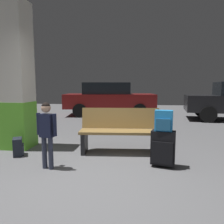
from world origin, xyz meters
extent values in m
cube|color=slate|center=(0.00, 4.00, -0.05)|extent=(18.00, 18.00, 0.10)
cube|color=#66C633|center=(-1.89, 1.63, 0.50)|extent=(0.57, 0.57, 1.00)
cube|color=silver|center=(-1.89, 1.63, 2.04)|extent=(0.56, 0.56, 2.09)
cube|color=#9E7A42|center=(0.35, 1.48, 0.44)|extent=(1.63, 0.58, 0.05)
cube|color=#9E7A42|center=(0.33, 1.73, 0.68)|extent=(1.60, 0.25, 0.42)
cube|color=black|center=(-0.37, 1.42, 0.21)|extent=(0.11, 0.41, 0.41)
cube|color=black|center=(1.06, 1.54, 0.21)|extent=(0.11, 0.41, 0.41)
cube|color=black|center=(1.11, 0.87, 0.32)|extent=(0.42, 0.28, 0.56)
cube|color=black|center=(1.09, 0.76, 0.26)|extent=(0.34, 0.10, 0.36)
cube|color=#A5A5AA|center=(1.13, 0.95, 0.59)|extent=(0.14, 0.06, 0.02)
cylinder|color=black|center=(0.98, 0.99, 0.02)|extent=(0.03, 0.05, 0.04)
cylinder|color=black|center=(1.29, 0.91, 0.02)|extent=(0.03, 0.05, 0.04)
cube|color=#268CD8|center=(1.11, 0.87, 0.77)|extent=(0.31, 0.21, 0.34)
cube|color=#23608E|center=(1.09, 0.78, 0.72)|extent=(0.23, 0.07, 0.19)
cylinder|color=black|center=(1.11, 0.87, 0.93)|extent=(0.06, 0.04, 0.02)
cylinder|color=#33384C|center=(-0.68, 0.52, 0.26)|extent=(0.08, 0.08, 0.52)
cylinder|color=#33384C|center=(-0.80, 0.54, 0.26)|extent=(0.08, 0.08, 0.52)
cube|color=#191E38|center=(-0.74, 0.53, 0.71)|extent=(0.24, 0.17, 0.37)
cylinder|color=#191E38|center=(-0.59, 0.50, 0.73)|extent=(0.06, 0.06, 0.35)
cylinder|color=#191E38|center=(-0.89, 0.56, 0.73)|extent=(0.06, 0.06, 0.35)
sphere|color=tan|center=(-0.74, 0.53, 0.99)|extent=(0.15, 0.15, 0.15)
sphere|color=black|center=(-0.74, 0.53, 1.01)|extent=(0.14, 0.14, 0.14)
cylinder|color=red|center=(-0.79, 0.66, 0.73)|extent=(0.06, 0.06, 0.10)
cylinder|color=red|center=(-0.79, 0.66, 0.80)|extent=(0.01, 0.01, 0.06)
cube|color=#1E232D|center=(-1.60, 1.08, 0.17)|extent=(0.28, 0.32, 0.34)
cube|color=#333842|center=(-1.52, 1.13, 0.12)|extent=(0.14, 0.22, 0.19)
cylinder|color=black|center=(-1.60, 1.08, 0.33)|extent=(0.05, 0.06, 0.02)
cube|color=maroon|center=(-0.69, 7.21, 0.67)|extent=(4.30, 2.25, 0.64)
cube|color=black|center=(-0.84, 7.19, 1.25)|extent=(2.29, 1.82, 0.52)
cylinder|color=black|center=(0.49, 8.18, 0.30)|extent=(0.62, 0.28, 0.60)
cylinder|color=black|center=(0.71, 6.60, 0.30)|extent=(0.62, 0.28, 0.60)
cylinder|color=black|center=(-2.09, 7.82, 0.30)|extent=(0.62, 0.28, 0.60)
cylinder|color=black|center=(-1.87, 6.23, 0.30)|extent=(0.62, 0.28, 0.60)
cylinder|color=black|center=(3.24, 5.57, 0.30)|extent=(0.62, 0.27, 0.60)
cylinder|color=black|center=(3.42, 7.16, 0.30)|extent=(0.62, 0.27, 0.60)
camera|label=1|loc=(0.73, -2.61, 1.32)|focal=33.97mm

